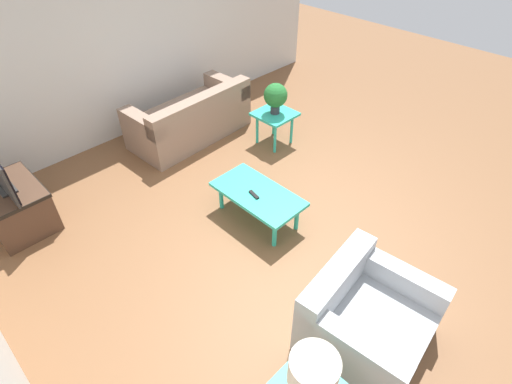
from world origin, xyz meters
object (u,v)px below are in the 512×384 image
(tv_stand_chest, at_px, (15,206))
(sofa, at_px, (191,119))
(side_table_plant, at_px, (275,118))
(armchair, at_px, (365,318))
(potted_plant, at_px, (276,96))
(coffee_table, at_px, (258,196))
(table_lamp, at_px, (313,373))

(tv_stand_chest, bearing_deg, sofa, -87.58)
(sofa, relative_size, side_table_plant, 3.44)
(armchair, distance_m, potted_plant, 3.26)
(sofa, bearing_deg, potted_plant, 124.41)
(sofa, height_order, armchair, sofa)
(potted_plant, bearing_deg, tv_stand_chest, 75.13)
(sofa, distance_m, coffee_table, 2.05)
(sofa, xyz_separation_m, coffee_table, (-1.97, 0.58, 0.04))
(sofa, distance_m, side_table_plant, 1.25)
(potted_plant, height_order, table_lamp, table_lamp)
(table_lamp, bearing_deg, coffee_table, -36.61)
(potted_plant, relative_size, table_lamp, 0.91)
(side_table_plant, relative_size, potted_plant, 1.20)
(sofa, relative_size, table_lamp, 3.78)
(coffee_table, relative_size, side_table_plant, 2.01)
(side_table_plant, bearing_deg, table_lamp, 136.27)
(armchair, distance_m, table_lamp, 1.08)
(armchair, distance_m, tv_stand_chest, 3.90)
(armchair, height_order, table_lamp, table_lamp)
(coffee_table, height_order, tv_stand_chest, tv_stand_chest)
(tv_stand_chest, bearing_deg, armchair, -156.45)
(armchair, xyz_separation_m, tv_stand_chest, (3.58, 1.56, -0.00))
(table_lamp, bearing_deg, armchair, -82.74)
(armchair, relative_size, table_lamp, 2.23)
(armchair, relative_size, side_table_plant, 2.03)
(armchair, distance_m, coffee_table, 1.78)
(potted_plant, bearing_deg, sofa, 37.09)
(tv_stand_chest, distance_m, potted_plant, 3.47)
(sofa, height_order, coffee_table, sofa)
(coffee_table, height_order, potted_plant, potted_plant)
(coffee_table, distance_m, side_table_plant, 1.65)
(armchair, height_order, potted_plant, potted_plant)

